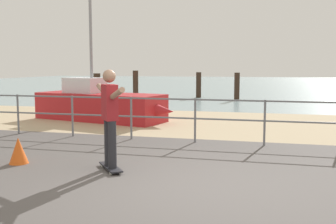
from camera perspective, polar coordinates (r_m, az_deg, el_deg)
ground_plane at (r=5.10m, az=-1.27°, el=-14.12°), size 24.00×10.00×0.04m
beach_strip at (r=12.78m, az=8.73°, el=-1.64°), size 24.00×6.00×0.04m
sea_surface at (r=40.64m, az=12.98°, el=3.82°), size 72.00×50.00×0.04m
railing_fence at (r=9.84m, az=-5.19°, el=0.08°), size 12.63×0.05×1.05m
sailboat at (r=13.37m, az=-9.07°, el=0.97°), size 5.06×2.43×5.15m
skateboard at (r=7.08m, az=-8.05°, el=-7.68°), size 0.66×0.75×0.08m
skateboarder at (r=6.91m, az=-8.18°, el=-0.02°), size 0.98×1.18×1.65m
groyne_post_0 at (r=20.58m, az=-9.92°, el=3.40°), size 0.34×0.34×1.42m
groyne_post_1 at (r=19.23m, az=-4.57°, el=3.49°), size 0.26×0.26×1.57m
groyne_post_2 at (r=22.78m, az=4.32°, el=3.79°), size 0.29×0.29×1.44m
groyne_post_3 at (r=21.32m, az=9.65°, el=3.54°), size 0.28×0.28×1.44m
traffic_cone at (r=7.90m, az=-20.26°, el=-5.17°), size 0.36×0.36×0.50m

